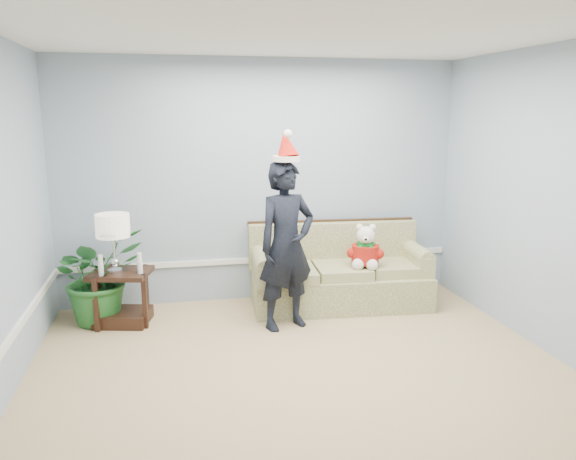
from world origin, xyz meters
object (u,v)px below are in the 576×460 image
at_px(sofa, 338,276).
at_px(table_lamp, 113,228).
at_px(houseplant, 98,275).
at_px(teddy_bear, 366,251).
at_px(man, 286,246).
at_px(side_table, 122,303).

distance_m(sofa, table_lamp, 2.47).
bearing_deg(table_lamp, sofa, 3.84).
distance_m(table_lamp, houseplant, 0.56).
xyz_separation_m(sofa, houseplant, (-2.55, -0.02, 0.17)).
bearing_deg(teddy_bear, houseplant, -164.58).
bearing_deg(man, side_table, 146.11).
bearing_deg(table_lamp, houseplant, 143.50).
xyz_separation_m(table_lamp, teddy_bear, (2.60, -0.06, -0.36)).
xyz_separation_m(sofa, side_table, (-2.33, -0.12, -0.10)).
distance_m(houseplant, teddy_bear, 2.80).
distance_m(side_table, teddy_bear, 2.60).
height_order(side_table, teddy_bear, teddy_bear).
height_order(sofa, man, man).
height_order(side_table, man, man).
height_order(houseplant, teddy_bear, houseplant).
relative_size(side_table, houseplant, 0.68).
bearing_deg(teddy_bear, table_lamp, -161.88).
bearing_deg(teddy_bear, side_table, -162.68).
xyz_separation_m(houseplant, man, (1.84, -0.53, 0.34)).
bearing_deg(man, table_lamp, 147.62).
bearing_deg(man, houseplant, 144.94).
height_order(side_table, table_lamp, table_lamp).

